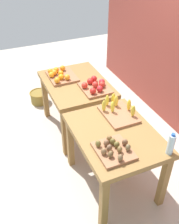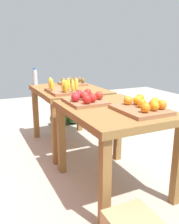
# 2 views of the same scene
# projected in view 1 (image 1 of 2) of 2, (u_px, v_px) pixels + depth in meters

# --- Properties ---
(ground_plane) EXTENTS (8.00, 8.00, 0.00)m
(ground_plane) POSITION_uv_depth(u_px,v_px,m) (93.00, 151.00, 3.54)
(ground_plane) COLOR #B8AFA0
(display_table_left) EXTENTS (1.04, 0.80, 0.77)m
(display_table_left) POSITION_uv_depth(u_px,v_px,m) (76.00, 90.00, 3.57)
(display_table_left) COLOR olive
(display_table_left) RESTS_ON ground_plane
(display_table_right) EXTENTS (1.04, 0.80, 0.77)m
(display_table_right) POSITION_uv_depth(u_px,v_px,m) (115.00, 141.00, 2.74)
(display_table_right) COLOR olive
(display_table_right) RESTS_ON ground_plane
(orange_bin) EXTENTS (0.45, 0.37, 0.11)m
(orange_bin) POSITION_uv_depth(u_px,v_px,m) (60.00, 75.00, 3.59)
(orange_bin) COLOR #9C6744
(orange_bin) RESTS_ON display_table_left
(apple_bin) EXTENTS (0.40, 0.36, 0.11)m
(apple_bin) POSITION_uv_depth(u_px,v_px,m) (95.00, 86.00, 3.33)
(apple_bin) COLOR #9C6744
(apple_bin) RESTS_ON display_table_left
(banana_crate) EXTENTS (0.44, 0.32, 0.17)m
(banana_crate) POSITION_uv_depth(u_px,v_px,m) (118.00, 111.00, 2.90)
(banana_crate) COLOR #9C6744
(banana_crate) RESTS_ON display_table_right
(kiwi_bin) EXTENTS (0.36, 0.32, 0.10)m
(kiwi_bin) POSITION_uv_depth(u_px,v_px,m) (113.00, 149.00, 2.42)
(kiwi_bin) COLOR #9C6744
(kiwi_bin) RESTS_ON display_table_right
(water_bottle) EXTENTS (0.06, 0.06, 0.23)m
(water_bottle) POSITION_uv_depth(u_px,v_px,m) (171.00, 144.00, 2.37)
(water_bottle) COLOR silver
(water_bottle) RESTS_ON display_table_right
(wicker_basket) EXTENTS (0.31, 0.31, 0.20)m
(wicker_basket) POSITION_uv_depth(u_px,v_px,m) (39.00, 97.00, 4.44)
(wicker_basket) COLOR olive
(wicker_basket) RESTS_ON ground_plane
(cardboard_produce_box) EXTENTS (0.40, 0.30, 0.28)m
(cardboard_produce_box) POSITION_uv_depth(u_px,v_px,m) (77.00, 90.00, 4.57)
(cardboard_produce_box) COLOR tan
(cardboard_produce_box) RESTS_ON ground_plane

